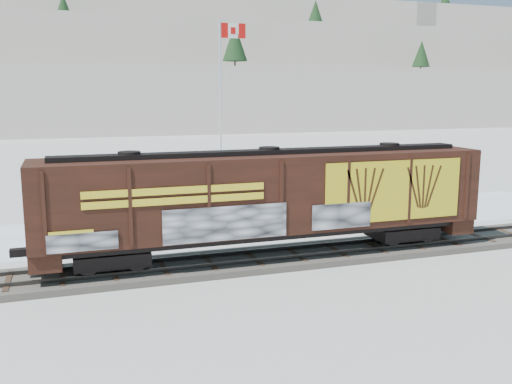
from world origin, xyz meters
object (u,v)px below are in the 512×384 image
object	(u,v)px
hopper_railcar	(269,196)
car_silver	(204,220)
car_dark	(420,200)
flagpole	(222,134)
car_white	(233,210)

from	to	relation	value
hopper_railcar	car_silver	size ratio (longest dim) A/B	4.43
car_silver	car_dark	size ratio (longest dim) A/B	1.01
hopper_railcar	flagpole	size ratio (longest dim) A/B	1.61
hopper_railcar	car_white	bearing A→B (deg)	84.88
flagpole	hopper_railcar	bearing A→B (deg)	-97.85
car_white	car_dark	distance (m)	12.23
car_silver	flagpole	bearing A→B (deg)	-33.25
car_white	hopper_railcar	bearing A→B (deg)	158.68
hopper_railcar	car_white	world-z (taller)	hopper_railcar
hopper_railcar	car_white	xyz separation A→B (m)	(0.72, 8.09, -2.28)
car_silver	car_dark	distance (m)	14.58
car_white	car_dark	size ratio (longest dim) A/B	0.96
hopper_railcar	car_dark	xyz separation A→B (m)	(12.94, 7.40, -2.33)
flagpole	car_dark	bearing A→B (deg)	-37.16
hopper_railcar	car_dark	world-z (taller)	hopper_railcar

